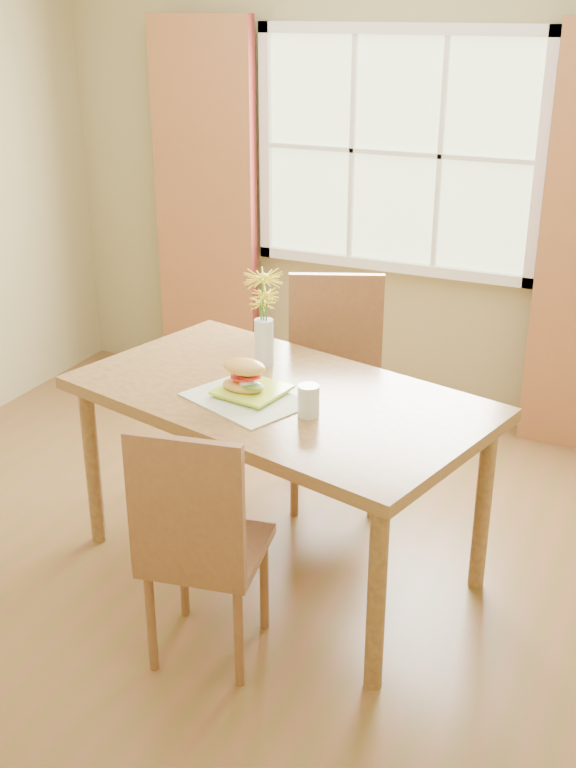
{
  "coord_description": "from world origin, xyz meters",
  "views": [
    {
      "loc": [
        1.53,
        -2.91,
        2.27
      ],
      "look_at": [
        0.19,
        0.04,
        0.88
      ],
      "focal_mm": 42.0,
      "sensor_mm": 36.0,
      "label": 1
    }
  ],
  "objects_px": {
    "chair_far": "(335,378)",
    "water_glass": "(309,401)",
    "croissant_sandwich": "(244,376)",
    "flower_vase": "(264,309)",
    "chair_near": "(198,539)",
    "dining_table": "(279,411)"
  },
  "relations": [
    {
      "from": "croissant_sandwich",
      "to": "dining_table",
      "type": "bearing_deg",
      "value": 37.85
    },
    {
      "from": "chair_far",
      "to": "water_glass",
      "type": "relative_size",
      "value": 8.71
    },
    {
      "from": "flower_vase",
      "to": "chair_far",
      "type": "bearing_deg",
      "value": 72.08
    },
    {
      "from": "croissant_sandwich",
      "to": "water_glass",
      "type": "bearing_deg",
      "value": -12.42
    },
    {
      "from": "chair_far",
      "to": "croissant_sandwich",
      "type": "distance_m",
      "value": 0.85
    },
    {
      "from": "chair_near",
      "to": "flower_vase",
      "type": "relative_size",
      "value": 2.33
    },
    {
      "from": "dining_table",
      "to": "chair_near",
      "type": "bearing_deg",
      "value": -74.22
    },
    {
      "from": "croissant_sandwich",
      "to": "water_glass",
      "type": "xyz_separation_m",
      "value": [
        0.31,
        -0.07,
        -0.03
      ]
    },
    {
      "from": "chair_near",
      "to": "chair_far",
      "type": "distance_m",
      "value": 1.41
    },
    {
      "from": "croissant_sandwich",
      "to": "flower_vase",
      "type": "relative_size",
      "value": 0.45
    },
    {
      "from": "chair_far",
      "to": "flower_vase",
      "type": "relative_size",
      "value": 2.58
    },
    {
      "from": "chair_far",
      "to": "croissant_sandwich",
      "type": "bearing_deg",
      "value": -117.41
    },
    {
      "from": "water_glass",
      "to": "flower_vase",
      "type": "bearing_deg",
      "value": 133.54
    },
    {
      "from": "water_glass",
      "to": "flower_vase",
      "type": "height_order",
      "value": "flower_vase"
    },
    {
      "from": "chair_far",
      "to": "croissant_sandwich",
      "type": "height_order",
      "value": "chair_far"
    },
    {
      "from": "chair_far",
      "to": "water_glass",
      "type": "height_order",
      "value": "chair_far"
    },
    {
      "from": "chair_near",
      "to": "chair_far",
      "type": "xyz_separation_m",
      "value": [
        -0.05,
        1.41,
        0.06
      ]
    },
    {
      "from": "chair_far",
      "to": "croissant_sandwich",
      "type": "xyz_separation_m",
      "value": [
        -0.08,
        -0.79,
        0.3
      ]
    },
    {
      "from": "chair_near",
      "to": "water_glass",
      "type": "xyz_separation_m",
      "value": [
        0.18,
        0.55,
        0.33
      ]
    },
    {
      "from": "water_glass",
      "to": "chair_far",
      "type": "bearing_deg",
      "value": 104.95
    },
    {
      "from": "croissant_sandwich",
      "to": "water_glass",
      "type": "distance_m",
      "value": 0.32
    },
    {
      "from": "chair_far",
      "to": "croissant_sandwich",
      "type": "relative_size",
      "value": 5.72
    }
  ]
}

